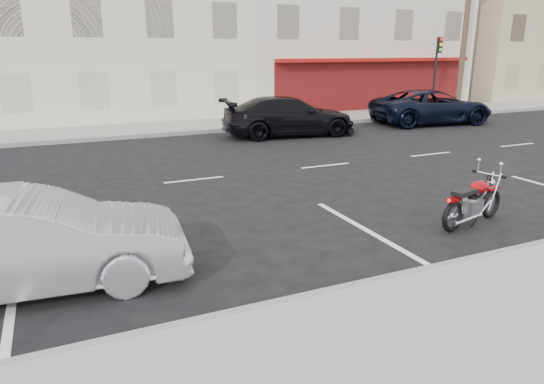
{
  "coord_description": "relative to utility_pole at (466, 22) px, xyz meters",
  "views": [
    {
      "loc": [
        -5.18,
        -12.14,
        3.3
      ],
      "look_at": [
        -1.7,
        -4.37,
        0.8
      ],
      "focal_mm": 32.0,
      "sensor_mm": 36.0,
      "label": 1
    }
  ],
  "objects": [
    {
      "name": "bldg_cream",
      "position": [
        -17.5,
        7.7,
        1.01
      ],
      "size": [
        12.0,
        12.0,
        11.5
      ],
      "primitive_type": "cube",
      "color": "beige",
      "rests_on": "ground"
    },
    {
      "name": "suv_far",
      "position": [
        -4.73,
        -3.19,
        -3.96
      ],
      "size": [
        5.86,
        3.24,
        1.55
      ],
      "primitive_type": "imported",
      "rotation": [
        0.0,
        0.0,
        1.45
      ],
      "color": "black",
      "rests_on": "ground"
    },
    {
      "name": "fire_hydrant",
      "position": [
        -3.5,
        -0.1,
        -4.21
      ],
      "size": [
        0.2,
        0.2,
        0.72
      ],
      "color": "beige",
      "rests_on": "sidewalk_far"
    },
    {
      "name": "curb_far",
      "position": [
        -20.5,
        -1.6,
        -4.66
      ],
      "size": [
        80.0,
        0.12,
        0.16
      ],
      "primitive_type": "cube",
      "color": "gray",
      "rests_on": "ground"
    },
    {
      "name": "utility_pole",
      "position": [
        0.0,
        0.0,
        0.0
      ],
      "size": [
        1.8,
        0.3,
        9.0
      ],
      "color": "#422D1E",
      "rests_on": "sidewalk_far"
    },
    {
      "name": "traffic_light",
      "position": [
        -2.0,
        -0.27,
        -2.18
      ],
      "size": [
        0.26,
        0.3,
        3.8
      ],
      "color": "black",
      "rests_on": "sidewalk_far"
    },
    {
      "name": "curb_near",
      "position": [
        -20.5,
        -15.6,
        -4.66
      ],
      "size": [
        80.0,
        0.12,
        0.16
      ],
      "primitive_type": "cube",
      "color": "gray",
      "rests_on": "ground"
    },
    {
      "name": "motorcycle",
      "position": [
        -12.77,
        -14.0,
        -4.3
      ],
      "size": [
        1.9,
        0.75,
        0.97
      ],
      "rotation": [
        0.0,
        0.0,
        0.23
      ],
      "color": "black",
      "rests_on": "ground"
    },
    {
      "name": "sedan_silver",
      "position": [
        -21.2,
        -13.62,
        -4.03
      ],
      "size": [
        4.45,
        1.93,
        1.42
      ],
      "primitive_type": "imported",
      "rotation": [
        0.0,
        0.0,
        1.47
      ],
      "color": "#9E9FA5",
      "rests_on": "ground"
    },
    {
      "name": "bldg_corner",
      "position": [
        -4.5,
        7.7,
        1.51
      ],
      "size": [
        14.0,
        12.0,
        12.5
      ],
      "primitive_type": "cube",
      "color": "beige",
      "rests_on": "ground"
    },
    {
      "name": "ground",
      "position": [
        -15.5,
        -8.6,
        -4.74
      ],
      "size": [
        120.0,
        120.0,
        0.0
      ],
      "primitive_type": "plane",
      "color": "black",
      "rests_on": "ground"
    },
    {
      "name": "car_far",
      "position": [
        -12.17,
        -3.42,
        -3.97
      ],
      "size": [
        5.55,
        2.82,
        1.54
      ],
      "primitive_type": "imported",
      "rotation": [
        0.0,
        0.0,
        1.44
      ],
      "color": "black",
      "rests_on": "ground"
    },
    {
      "name": "bldg_far_east",
      "position": [
        10.5,
        7.7,
        0.76
      ],
      "size": [
        12.0,
        12.0,
        11.0
      ],
      "primitive_type": "cube",
      "color": "tan",
      "rests_on": "ground"
    },
    {
      "name": "sidewalk_far",
      "position": [
        -20.5,
        0.1,
        -4.66
      ],
      "size": [
        80.0,
        3.4,
        0.15
      ],
      "primitive_type": "cube",
      "color": "gray",
      "rests_on": "ground"
    }
  ]
}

